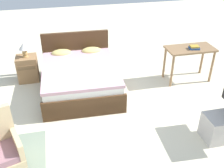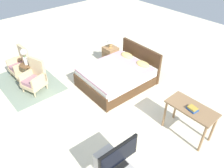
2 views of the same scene
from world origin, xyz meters
The scene contains 6 objects.
ground_plane centered at (0.00, 0.00, 0.00)m, with size 16.00×16.00×0.00m, color beige.
bed centered at (-0.15, 1.03, 0.30)m, with size 1.59×2.02×0.96m.
nightstand centered at (-1.25, 1.68, 0.29)m, with size 0.44×0.41×0.57m.
table_lamp centered at (-1.25, 1.68, 0.79)m, with size 0.22×0.22×0.33m.
vanity_desk centered at (2.25, 0.91, 0.66)m, with size 1.04×0.52×0.77m.
book_stack centered at (2.29, 0.84, 0.81)m, with size 0.23×0.19×0.07m.
Camera 1 is at (-0.56, -3.83, 2.99)m, focal length 42.00 mm.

